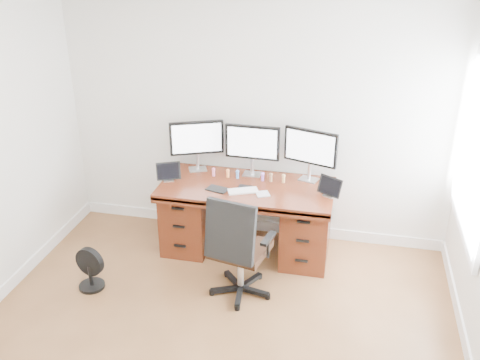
% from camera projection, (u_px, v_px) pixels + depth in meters
% --- Properties ---
extents(back_wall, '(4.00, 0.10, 2.70)m').
position_uv_depth(back_wall, '(256.00, 113.00, 5.38)').
color(back_wall, white).
rests_on(back_wall, ground).
extents(desk, '(1.70, 0.80, 0.75)m').
position_uv_depth(desk, '(247.00, 215.00, 5.41)').
color(desk, '#532010').
rests_on(desk, ground).
extents(office_chair, '(0.64, 0.64, 1.01)m').
position_uv_depth(office_chair, '(238.00, 264.00, 4.75)').
color(office_chair, black).
rests_on(office_chair, ground).
extents(floor_fan, '(0.29, 0.24, 0.41)m').
position_uv_depth(floor_fan, '(90.00, 269.00, 4.91)').
color(floor_fan, black).
rests_on(floor_fan, ground).
extents(monitor_left, '(0.52, 0.25, 0.53)m').
position_uv_depth(monitor_left, '(197.00, 140.00, 5.45)').
color(monitor_left, silver).
rests_on(monitor_left, desk).
extents(monitor_center, '(0.55, 0.14, 0.53)m').
position_uv_depth(monitor_center, '(252.00, 144.00, 5.33)').
color(monitor_center, silver).
rests_on(monitor_center, desk).
extents(monitor_right, '(0.53, 0.20, 0.53)m').
position_uv_depth(monitor_right, '(310.00, 149.00, 5.22)').
color(monitor_right, silver).
rests_on(monitor_right, desk).
extents(tablet_left, '(0.25, 0.16, 0.19)m').
position_uv_depth(tablet_left, '(168.00, 173.00, 5.31)').
color(tablet_left, silver).
rests_on(tablet_left, desk).
extents(tablet_right, '(0.24, 0.18, 0.19)m').
position_uv_depth(tablet_right, '(330.00, 188.00, 5.00)').
color(tablet_right, silver).
rests_on(tablet_right, desk).
extents(keyboard, '(0.31, 0.23, 0.01)m').
position_uv_depth(keyboard, '(243.00, 191.00, 5.12)').
color(keyboard, white).
rests_on(keyboard, desk).
extents(trackpad, '(0.16, 0.16, 0.01)m').
position_uv_depth(trackpad, '(263.00, 194.00, 5.06)').
color(trackpad, '#B7B9BE').
rests_on(trackpad, desk).
extents(drawing_tablet, '(0.23, 0.18, 0.01)m').
position_uv_depth(drawing_tablet, '(217.00, 189.00, 5.16)').
color(drawing_tablet, black).
rests_on(drawing_tablet, desk).
extents(phone, '(0.13, 0.07, 0.01)m').
position_uv_depth(phone, '(245.00, 187.00, 5.21)').
color(phone, black).
rests_on(phone, desk).
extents(figurine_pink, '(0.04, 0.04, 0.09)m').
position_uv_depth(figurine_pink, '(214.00, 171.00, 5.42)').
color(figurine_pink, pink).
rests_on(figurine_pink, desk).
extents(figurine_orange, '(0.04, 0.04, 0.09)m').
position_uv_depth(figurine_orange, '(228.00, 173.00, 5.39)').
color(figurine_orange, '#F28C46').
rests_on(figurine_orange, desk).
extents(figurine_blue, '(0.04, 0.04, 0.09)m').
position_uv_depth(figurine_blue, '(237.00, 174.00, 5.37)').
color(figurine_blue, '#5E98EF').
rests_on(figurine_blue, desk).
extents(figurine_purple, '(0.04, 0.04, 0.09)m').
position_uv_depth(figurine_purple, '(263.00, 176.00, 5.32)').
color(figurine_purple, '#AE68E0').
rests_on(figurine_purple, desk).
extents(figurine_brown, '(0.04, 0.04, 0.09)m').
position_uv_depth(figurine_brown, '(271.00, 177.00, 5.31)').
color(figurine_brown, brown).
rests_on(figurine_brown, desk).
extents(figurine_yellow, '(0.04, 0.04, 0.09)m').
position_uv_depth(figurine_yellow, '(284.00, 178.00, 5.28)').
color(figurine_yellow, '#E3AC63').
rests_on(figurine_yellow, desk).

